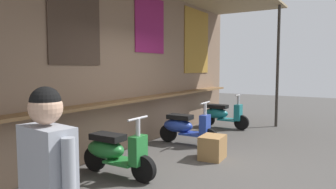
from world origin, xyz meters
The scene contains 7 objects.
ground_plane centered at (0.00, 0.00, 0.00)m, with size 29.27×29.27×0.00m, color #474442.
market_stall_facade centered at (0.00, 1.87, 2.02)m, with size 10.45×2.45×3.65m.
scooter_green centered at (-1.16, 1.08, 0.39)m, with size 0.46×1.40×0.97m.
scooter_blue centered at (1.20, 1.08, 0.39)m, with size 0.46×1.40×0.97m.
scooter_teal centered at (3.40, 1.08, 0.39)m, with size 0.46×1.40×0.97m.
shopper_with_handbag centered at (-3.55, -0.47, 0.95)m, with size 0.28×0.65×1.59m.
merchandise_crate centered at (0.47, 0.10, 0.22)m, with size 0.51×0.41×0.44m, color olive.
Camera 1 is at (-4.79, -2.14, 1.70)m, focal length 33.08 mm.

